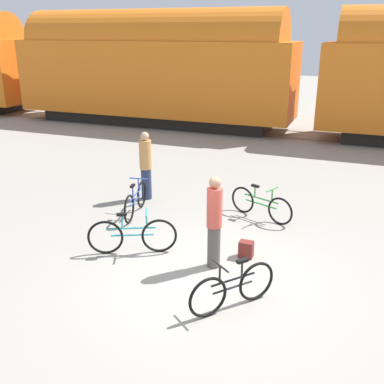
{
  "coord_description": "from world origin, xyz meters",
  "views": [
    {
      "loc": [
        2.35,
        -6.94,
        4.3
      ],
      "look_at": [
        -0.83,
        1.3,
        1.1
      ],
      "focal_mm": 42.0,
      "sensor_mm": 36.0,
      "label": 1
    }
  ],
  "objects_px": {
    "freight_train": "(309,70)",
    "bicycle_green": "(261,204)",
    "person_in_red": "(214,222)",
    "bicycle_teal": "(132,236)",
    "bicycle_black": "(233,288)",
    "bicycle_blue": "(136,200)",
    "backpack": "(246,249)",
    "person_in_tan": "(146,165)"
  },
  "relations": [
    {
      "from": "bicycle_green",
      "to": "backpack",
      "type": "height_order",
      "value": "bicycle_green"
    },
    {
      "from": "bicycle_green",
      "to": "person_in_tan",
      "type": "bearing_deg",
      "value": 175.7
    },
    {
      "from": "bicycle_black",
      "to": "person_in_red",
      "type": "distance_m",
      "value": 1.51
    },
    {
      "from": "bicycle_blue",
      "to": "person_in_tan",
      "type": "bearing_deg",
      "value": 103.07
    },
    {
      "from": "backpack",
      "to": "bicycle_teal",
      "type": "bearing_deg",
      "value": -163.52
    },
    {
      "from": "freight_train",
      "to": "bicycle_blue",
      "type": "relative_size",
      "value": 32.95
    },
    {
      "from": "bicycle_green",
      "to": "person_in_red",
      "type": "distance_m",
      "value": 2.71
    },
    {
      "from": "bicycle_teal",
      "to": "person_in_red",
      "type": "xyz_separation_m",
      "value": [
        1.71,
        0.07,
        0.55
      ]
    },
    {
      "from": "bicycle_green",
      "to": "person_in_red",
      "type": "height_order",
      "value": "person_in_red"
    },
    {
      "from": "bicycle_black",
      "to": "backpack",
      "type": "bearing_deg",
      "value": 97.55
    },
    {
      "from": "bicycle_green",
      "to": "person_in_tan",
      "type": "relative_size",
      "value": 0.9
    },
    {
      "from": "bicycle_green",
      "to": "person_in_red",
      "type": "bearing_deg",
      "value": -96.77
    },
    {
      "from": "backpack",
      "to": "bicycle_blue",
      "type": "bearing_deg",
      "value": 159.06
    },
    {
      "from": "bicycle_teal",
      "to": "person_in_red",
      "type": "bearing_deg",
      "value": 2.35
    },
    {
      "from": "person_in_tan",
      "to": "backpack",
      "type": "bearing_deg",
      "value": -158.47
    },
    {
      "from": "bicycle_blue",
      "to": "bicycle_black",
      "type": "height_order",
      "value": "bicycle_black"
    },
    {
      "from": "bicycle_blue",
      "to": "person_in_tan",
      "type": "height_order",
      "value": "person_in_tan"
    },
    {
      "from": "bicycle_black",
      "to": "backpack",
      "type": "relative_size",
      "value": 3.87
    },
    {
      "from": "freight_train",
      "to": "bicycle_green",
      "type": "height_order",
      "value": "freight_train"
    },
    {
      "from": "bicycle_teal",
      "to": "bicycle_green",
      "type": "distance_m",
      "value": 3.38
    },
    {
      "from": "bicycle_blue",
      "to": "person_in_red",
      "type": "relative_size",
      "value": 0.94
    },
    {
      "from": "bicycle_black",
      "to": "bicycle_blue",
      "type": "bearing_deg",
      "value": 138.31
    },
    {
      "from": "bicycle_black",
      "to": "person_in_tan",
      "type": "relative_size",
      "value": 0.72
    },
    {
      "from": "freight_train",
      "to": "bicycle_green",
      "type": "relative_size",
      "value": 34.12
    },
    {
      "from": "person_in_tan",
      "to": "bicycle_blue",
      "type": "bearing_deg",
      "value": 158.93
    },
    {
      "from": "freight_train",
      "to": "bicycle_green",
      "type": "bearing_deg",
      "value": -88.26
    },
    {
      "from": "freight_train",
      "to": "bicycle_teal",
      "type": "bearing_deg",
      "value": -98.04
    },
    {
      "from": "freight_train",
      "to": "backpack",
      "type": "height_order",
      "value": "freight_train"
    },
    {
      "from": "person_in_red",
      "to": "bicycle_green",
      "type": "bearing_deg",
      "value": -102.34
    },
    {
      "from": "bicycle_green",
      "to": "person_in_tan",
      "type": "xyz_separation_m",
      "value": [
        -3.18,
        0.24,
        0.57
      ]
    },
    {
      "from": "bicycle_teal",
      "to": "freight_train",
      "type": "bearing_deg",
      "value": 81.96
    },
    {
      "from": "bicycle_teal",
      "to": "person_in_tan",
      "type": "bearing_deg",
      "value": 111.41
    },
    {
      "from": "bicycle_green",
      "to": "backpack",
      "type": "relative_size",
      "value": 4.83
    },
    {
      "from": "bicycle_teal",
      "to": "person_in_red",
      "type": "height_order",
      "value": "person_in_red"
    },
    {
      "from": "freight_train",
      "to": "person_in_tan",
      "type": "height_order",
      "value": "freight_train"
    },
    {
      "from": "person_in_tan",
      "to": "person_in_red",
      "type": "xyz_separation_m",
      "value": [
        2.86,
        -2.87,
        0.01
      ]
    },
    {
      "from": "bicycle_blue",
      "to": "bicycle_black",
      "type": "xyz_separation_m",
      "value": [
        3.33,
        -2.97,
        0.0
      ]
    },
    {
      "from": "backpack",
      "to": "bicycle_black",
      "type": "bearing_deg",
      "value": -82.45
    },
    {
      "from": "bicycle_teal",
      "to": "person_in_tan",
      "type": "relative_size",
      "value": 0.91
    },
    {
      "from": "freight_train",
      "to": "bicycle_black",
      "type": "relative_size",
      "value": 42.56
    },
    {
      "from": "bicycle_teal",
      "to": "bicycle_green",
      "type": "bearing_deg",
      "value": 53.18
    },
    {
      "from": "bicycle_teal",
      "to": "bicycle_black",
      "type": "distance_m",
      "value": 2.69
    }
  ]
}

